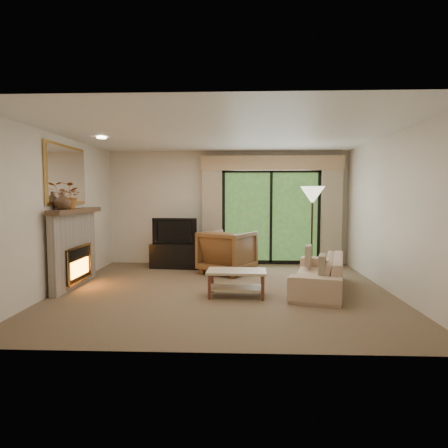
{
  "coord_description": "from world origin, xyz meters",
  "views": [
    {
      "loc": [
        0.25,
        -6.19,
        1.61
      ],
      "look_at": [
        0.0,
        0.3,
        1.1
      ],
      "focal_mm": 30.0,
      "sensor_mm": 36.0,
      "label": 1
    }
  ],
  "objects_px": {
    "armchair": "(228,252)",
    "media_console": "(176,255)",
    "sofa": "(318,273)",
    "coffee_table": "(237,283)"
  },
  "relations": [
    {
      "from": "armchair",
      "to": "media_console",
      "type": "bearing_deg",
      "value": 6.24
    },
    {
      "from": "media_console",
      "to": "sofa",
      "type": "relative_size",
      "value": 0.54
    },
    {
      "from": "media_console",
      "to": "coffee_table",
      "type": "distance_m",
      "value": 2.67
    },
    {
      "from": "media_console",
      "to": "sofa",
      "type": "xyz_separation_m",
      "value": [
        2.74,
        -1.85,
        0.02
      ]
    },
    {
      "from": "media_console",
      "to": "sofa",
      "type": "height_order",
      "value": "sofa"
    },
    {
      "from": "media_console",
      "to": "armchair",
      "type": "relative_size",
      "value": 1.11
    },
    {
      "from": "sofa",
      "to": "coffee_table",
      "type": "relative_size",
      "value": 2.15
    },
    {
      "from": "coffee_table",
      "to": "media_console",
      "type": "bearing_deg",
      "value": 122.59
    },
    {
      "from": "armchair",
      "to": "sofa",
      "type": "relative_size",
      "value": 0.48
    },
    {
      "from": "sofa",
      "to": "coffee_table",
      "type": "xyz_separation_m",
      "value": [
        -1.38,
        -0.46,
        -0.08
      ]
    }
  ]
}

